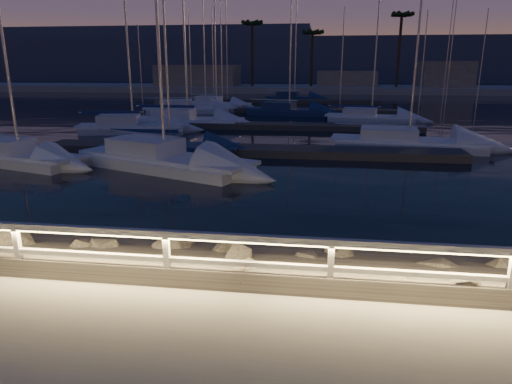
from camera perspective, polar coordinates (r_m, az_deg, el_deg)
ground at (r=9.26m, az=-16.87°, el=-10.50°), size 400.00×400.00×0.00m
harbor_water at (r=39.21m, az=2.45°, el=8.39°), size 400.00×440.00×0.60m
guard_rail at (r=8.98m, az=-17.66°, el=-6.00°), size 44.11×0.12×1.06m
riprap at (r=11.65m, az=-28.69°, el=-6.96°), size 39.22×2.91×1.37m
floating_docks at (r=40.41m, az=2.64°, el=9.42°), size 22.00×36.00×0.40m
far_shore at (r=81.72m, az=5.36°, el=13.00°), size 160.00×14.00×5.20m
palm_left at (r=80.59m, az=-0.48°, el=20.03°), size 3.00×3.00×11.20m
palm_center at (r=80.66m, az=7.08°, el=18.95°), size 3.00×3.00×9.70m
palm_right at (r=80.75m, az=17.74°, el=19.97°), size 3.00×3.00×12.20m
distant_hills at (r=143.53m, az=-2.55°, el=15.94°), size 230.00×37.50×18.00m
sailboat_a at (r=24.53m, az=-27.75°, el=4.12°), size 7.22×3.95×11.93m
sailboat_b at (r=21.24m, az=-11.82°, el=4.18°), size 8.95×5.52×14.82m
sailboat_c at (r=24.68m, az=-11.07°, el=5.62°), size 7.28×2.30×12.28m
sailboat_e at (r=33.00m, az=-15.43°, el=7.92°), size 7.76×3.78×12.82m
sailboat_f at (r=35.93m, az=-8.90°, el=8.90°), size 8.53×2.72×14.43m
sailboat_g at (r=39.46m, az=13.93°, el=9.13°), size 7.74×3.49×12.70m
sailboat_h at (r=27.08m, az=18.04°, el=6.06°), size 8.79×3.56×14.46m
sailboat_i at (r=50.86m, az=-5.16°, el=10.94°), size 7.71×3.83×12.73m
sailboat_j at (r=45.63m, az=-8.82°, el=10.30°), size 8.80×4.77×14.46m
sailboat_k at (r=43.71m, az=3.90°, el=10.17°), size 8.48×4.36×13.86m
sailboat_n at (r=60.94m, az=4.64°, el=11.70°), size 7.70×3.25×12.72m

